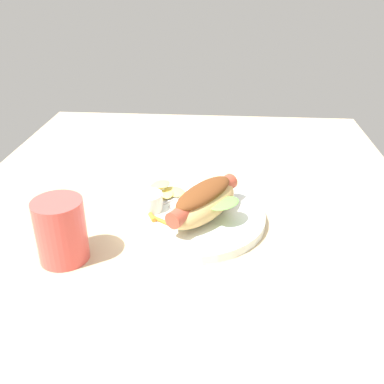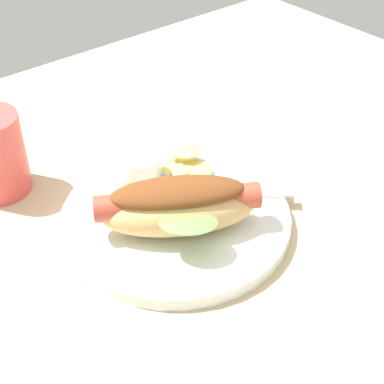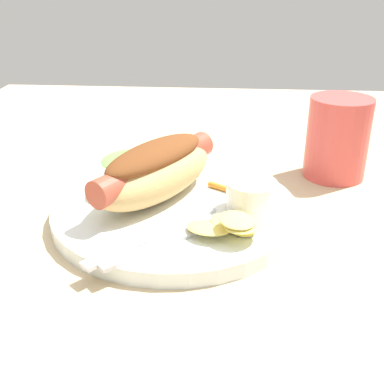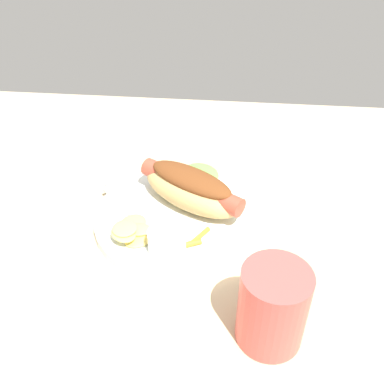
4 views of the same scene
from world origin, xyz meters
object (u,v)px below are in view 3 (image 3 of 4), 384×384
(plate, at_px, (175,210))
(chips_pile, at_px, (229,225))
(hot_dog, at_px, (155,169))
(fork, at_px, (177,238))
(sauce_ramekin, at_px, (251,196))
(knife, at_px, (154,234))
(drinking_cup, at_px, (337,138))
(carrot_garnish, at_px, (232,190))

(plate, bearing_deg, chips_pile, 42.72)
(hot_dog, xyz_separation_m, chips_pile, (0.08, 0.08, -0.02))
(fork, bearing_deg, sauce_ramekin, 0.51)
(sauce_ramekin, xyz_separation_m, chips_pile, (0.05, -0.02, -0.00))
(fork, height_order, chips_pile, chips_pile)
(knife, distance_m, drinking_cup, 0.28)
(fork, bearing_deg, carrot_garnish, 21.30)
(drinking_cup, bearing_deg, sauce_ramekin, -39.45)
(sauce_ramekin, bearing_deg, fork, -46.79)
(plate, xyz_separation_m, knife, (0.07, -0.01, 0.01))
(fork, height_order, knife, same)
(carrot_garnish, bearing_deg, sauce_ramekin, 27.67)
(carrot_garnish, bearing_deg, knife, -36.07)
(hot_dog, relative_size, chips_pile, 2.14)
(hot_dog, xyz_separation_m, knife, (0.08, 0.01, -0.03))
(hot_dog, bearing_deg, knife, -141.69)
(knife, distance_m, carrot_garnish, 0.12)
(hot_dog, relative_size, sauce_ramekin, 3.43)
(knife, relative_size, drinking_cup, 1.53)
(sauce_ramekin, height_order, chips_pile, sauce_ramekin)
(hot_dog, xyz_separation_m, carrot_garnish, (-0.02, 0.08, -0.03))
(sauce_ramekin, bearing_deg, plate, -96.27)
(chips_pile, xyz_separation_m, drinking_cup, (-0.19, 0.13, 0.02))
(plate, relative_size, knife, 1.68)
(knife, bearing_deg, sauce_ramekin, -15.10)
(fork, distance_m, drinking_cup, 0.27)
(plate, distance_m, sauce_ramekin, 0.08)
(plate, xyz_separation_m, hot_dog, (-0.01, -0.02, 0.04))
(plate, distance_m, fork, 0.08)
(knife, bearing_deg, drinking_cup, -4.81)
(chips_pile, bearing_deg, hot_dog, -133.55)
(plate, bearing_deg, fork, 7.08)
(fork, relative_size, knife, 0.84)
(fork, xyz_separation_m, carrot_garnish, (-0.10, 0.05, 0.00))
(sauce_ramekin, relative_size, fork, 0.40)
(sauce_ramekin, relative_size, chips_pile, 0.62)
(drinking_cup, bearing_deg, carrot_garnish, -53.42)
(sauce_ramekin, relative_size, carrot_garnish, 1.15)
(fork, bearing_deg, knife, 125.00)
(chips_pile, distance_m, carrot_garnish, 0.09)
(sauce_ramekin, height_order, knife, sauce_ramekin)
(fork, bearing_deg, drinking_cup, 5.23)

